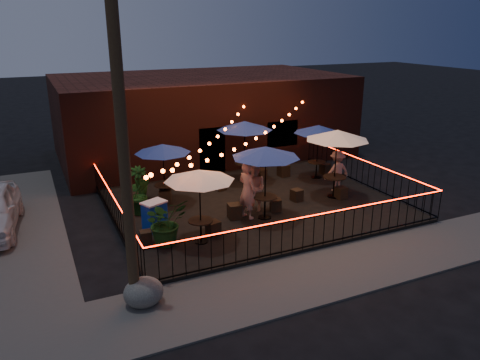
{
  "coord_description": "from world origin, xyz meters",
  "views": [
    {
      "loc": [
        -7.2,
        -12.41,
        6.4
      ],
      "look_at": [
        -0.49,
        2.07,
        1.09
      ],
      "focal_mm": 35.0,
      "sensor_mm": 36.0,
      "label": 1
    }
  ],
  "objects_px": {
    "cafe_table_0": "(199,176)",
    "cafe_table_1": "(163,149)",
    "boulder": "(144,292)",
    "cafe_table_5": "(319,130)",
    "cafe_table_2": "(266,153)",
    "cafe_table_3": "(245,126)",
    "utility_pole": "(123,144)",
    "cooler": "(155,216)",
    "cafe_table_4": "(337,136)"
  },
  "relations": [
    {
      "from": "cooler",
      "to": "cafe_table_1",
      "type": "bearing_deg",
      "value": 42.74
    },
    {
      "from": "cafe_table_3",
      "to": "cafe_table_5",
      "type": "distance_m",
      "value": 3.11
    },
    {
      "from": "cafe_table_0",
      "to": "cafe_table_2",
      "type": "bearing_deg",
      "value": 17.99
    },
    {
      "from": "boulder",
      "to": "cafe_table_2",
      "type": "bearing_deg",
      "value": 33.2
    },
    {
      "from": "utility_pole",
      "to": "cafe_table_4",
      "type": "distance_m",
      "value": 9.46
    },
    {
      "from": "cafe_table_3",
      "to": "utility_pole",
      "type": "bearing_deg",
      "value": -131.32
    },
    {
      "from": "utility_pole",
      "to": "cafe_table_3",
      "type": "xyz_separation_m",
      "value": [
        6.24,
        7.1,
        -1.53
      ]
    },
    {
      "from": "cafe_table_2",
      "to": "cafe_table_5",
      "type": "height_order",
      "value": "cafe_table_2"
    },
    {
      "from": "cafe_table_2",
      "to": "cafe_table_3",
      "type": "bearing_deg",
      "value": 74.33
    },
    {
      "from": "cafe_table_1",
      "to": "cafe_table_3",
      "type": "xyz_separation_m",
      "value": [
        3.76,
        1.1,
        0.29
      ]
    },
    {
      "from": "utility_pole",
      "to": "cafe_table_3",
      "type": "relative_size",
      "value": 2.64
    },
    {
      "from": "utility_pole",
      "to": "cooler",
      "type": "xyz_separation_m",
      "value": [
        1.51,
        3.8,
        -3.36
      ]
    },
    {
      "from": "cafe_table_3",
      "to": "cafe_table_1",
      "type": "bearing_deg",
      "value": -163.71
    },
    {
      "from": "cafe_table_0",
      "to": "cafe_table_1",
      "type": "xyz_separation_m",
      "value": [
        -0.05,
        3.67,
        -0.06
      ]
    },
    {
      "from": "utility_pole",
      "to": "cooler",
      "type": "height_order",
      "value": "utility_pole"
    },
    {
      "from": "cafe_table_4",
      "to": "boulder",
      "type": "distance_m",
      "value": 9.44
    },
    {
      "from": "utility_pole",
      "to": "cafe_table_2",
      "type": "height_order",
      "value": "utility_pole"
    },
    {
      "from": "cafe_table_3",
      "to": "cooler",
      "type": "bearing_deg",
      "value": -145.09
    },
    {
      "from": "utility_pole",
      "to": "cafe_table_0",
      "type": "xyz_separation_m",
      "value": [
        2.53,
        2.33,
        -1.76
      ]
    },
    {
      "from": "cafe_table_3",
      "to": "cooler",
      "type": "height_order",
      "value": "cafe_table_3"
    },
    {
      "from": "cafe_table_0",
      "to": "cafe_table_5",
      "type": "bearing_deg",
      "value": 29.82
    },
    {
      "from": "utility_pole",
      "to": "cooler",
      "type": "bearing_deg",
      "value": 68.37
    },
    {
      "from": "cafe_table_0",
      "to": "cafe_table_1",
      "type": "height_order",
      "value": "cafe_table_0"
    },
    {
      "from": "cafe_table_2",
      "to": "cafe_table_5",
      "type": "relative_size",
      "value": 0.91
    },
    {
      "from": "utility_pole",
      "to": "boulder",
      "type": "height_order",
      "value": "utility_pole"
    },
    {
      "from": "cafe_table_2",
      "to": "boulder",
      "type": "xyz_separation_m",
      "value": [
        -4.95,
        -3.24,
        -2.07
      ]
    },
    {
      "from": "cafe_table_5",
      "to": "cooler",
      "type": "relative_size",
      "value": 2.87
    },
    {
      "from": "cafe_table_4",
      "to": "cooler",
      "type": "distance_m",
      "value": 7.23
    },
    {
      "from": "utility_pole",
      "to": "boulder",
      "type": "distance_m",
      "value": 3.64
    },
    {
      "from": "boulder",
      "to": "cafe_table_5",
      "type": "bearing_deg",
      "value": 34.61
    },
    {
      "from": "cafe_table_0",
      "to": "cafe_table_5",
      "type": "height_order",
      "value": "cafe_table_5"
    },
    {
      "from": "cafe_table_0",
      "to": "cooler",
      "type": "xyz_separation_m",
      "value": [
        -1.02,
        1.46,
        -1.6
      ]
    },
    {
      "from": "utility_pole",
      "to": "cafe_table_0",
      "type": "height_order",
      "value": "utility_pole"
    },
    {
      "from": "cafe_table_2",
      "to": "cafe_table_3",
      "type": "height_order",
      "value": "cafe_table_3"
    },
    {
      "from": "cafe_table_2",
      "to": "cooler",
      "type": "height_order",
      "value": "cafe_table_2"
    },
    {
      "from": "cafe_table_2",
      "to": "cafe_table_4",
      "type": "height_order",
      "value": "cafe_table_4"
    },
    {
      "from": "cafe_table_1",
      "to": "cafe_table_5",
      "type": "relative_size",
      "value": 0.87
    },
    {
      "from": "cafe_table_2",
      "to": "cooler",
      "type": "xyz_separation_m",
      "value": [
        -3.64,
        0.61,
        -1.8
      ]
    },
    {
      "from": "utility_pole",
      "to": "boulder",
      "type": "relative_size",
      "value": 8.64
    },
    {
      "from": "cafe_table_0",
      "to": "cafe_table_3",
      "type": "height_order",
      "value": "cafe_table_3"
    },
    {
      "from": "utility_pole",
      "to": "cafe_table_2",
      "type": "xyz_separation_m",
      "value": [
        5.14,
        3.18,
        -1.56
      ]
    },
    {
      "from": "cafe_table_1",
      "to": "cafe_table_4",
      "type": "distance_m",
      "value": 6.37
    },
    {
      "from": "cafe_table_5",
      "to": "boulder",
      "type": "height_order",
      "value": "cafe_table_5"
    },
    {
      "from": "cafe_table_2",
      "to": "cafe_table_5",
      "type": "distance_m",
      "value": 5.03
    },
    {
      "from": "cafe_table_0",
      "to": "cafe_table_3",
      "type": "bearing_deg",
      "value": 52.08
    },
    {
      "from": "utility_pole",
      "to": "cafe_table_2",
      "type": "bearing_deg",
      "value": 31.75
    },
    {
      "from": "cafe_table_2",
      "to": "cafe_table_4",
      "type": "relative_size",
      "value": 0.91
    },
    {
      "from": "cafe_table_4",
      "to": "boulder",
      "type": "relative_size",
      "value": 2.96
    },
    {
      "from": "cafe_table_1",
      "to": "utility_pole",
      "type": "bearing_deg",
      "value": -112.46
    },
    {
      "from": "utility_pole",
      "to": "cafe_table_1",
      "type": "bearing_deg",
      "value": 67.54
    }
  ]
}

